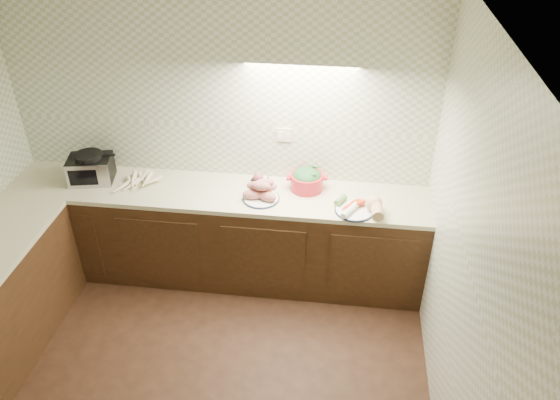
# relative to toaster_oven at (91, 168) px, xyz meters

# --- Properties ---
(room) EXTENTS (3.60, 3.60, 2.60)m
(room) POSITION_rel_toaster_oven_xyz_m (1.10, -1.54, 0.61)
(room) COLOR black
(room) RESTS_ON ground
(counter) EXTENTS (3.60, 3.60, 0.90)m
(counter) POSITION_rel_toaster_oven_xyz_m (0.42, -0.86, -0.57)
(counter) COLOR black
(counter) RESTS_ON ground
(toaster_oven) EXTENTS (0.41, 0.35, 0.26)m
(toaster_oven) POSITION_rel_toaster_oven_xyz_m (0.00, 0.00, 0.00)
(toaster_oven) COLOR black
(toaster_oven) RESTS_ON counter
(parsnip_pile) EXTENTS (0.37, 0.37, 0.06)m
(parsnip_pile) POSITION_rel_toaster_oven_xyz_m (0.43, 0.00, -0.09)
(parsnip_pile) COLOR beige
(parsnip_pile) RESTS_ON counter
(sweet_potato_plate) EXTENTS (0.31, 0.31, 0.18)m
(sweet_potato_plate) POSITION_rel_toaster_oven_xyz_m (1.51, -0.11, -0.05)
(sweet_potato_plate) COLOR #151F38
(sweet_potato_plate) RESTS_ON counter
(onion_bowl) EXTENTS (0.17, 0.17, 0.13)m
(onion_bowl) POSITION_rel_toaster_oven_xyz_m (1.47, 0.08, -0.07)
(onion_bowl) COLOR black
(onion_bowl) RESTS_ON counter
(dutch_oven) EXTENTS (0.35, 0.31, 0.19)m
(dutch_oven) POSITION_rel_toaster_oven_xyz_m (1.87, 0.09, -0.03)
(dutch_oven) COLOR red
(dutch_oven) RESTS_ON counter
(veg_plate) EXTENTS (0.40, 0.32, 0.15)m
(veg_plate) POSITION_rel_toaster_oven_xyz_m (2.35, -0.19, -0.07)
(veg_plate) COLOR #151F38
(veg_plate) RESTS_ON counter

